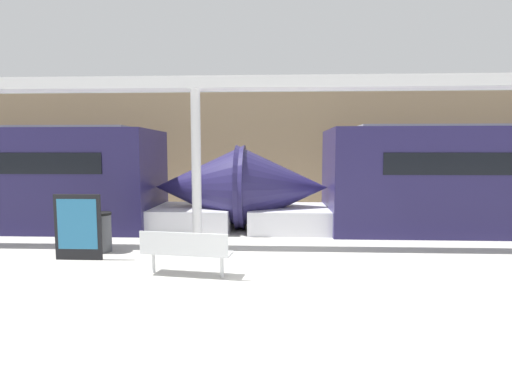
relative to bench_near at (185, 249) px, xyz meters
name	(u,v)px	position (x,y,z in m)	size (l,w,h in m)	color
ground_plane	(270,283)	(1.64, -0.34, -0.53)	(60.00, 60.00, 0.00)	#B2AFA8
station_wall	(273,150)	(1.64, 10.10, 1.97)	(56.00, 0.20, 5.00)	#9E8460
bench_near	(185,249)	(0.00, 0.00, 0.00)	(1.81, 0.70, 0.88)	silver
trash_bin	(101,232)	(-2.47, 1.83, -0.05)	(0.51, 0.51, 0.96)	#4C4F54
poster_board	(78,227)	(-2.65, 1.08, 0.22)	(1.05, 0.07, 1.47)	black
support_column_near	(196,171)	(-0.21, 2.25, 1.42)	(0.24, 0.24, 3.90)	silver
canopy_beam	(195,84)	(-0.21, 2.25, 3.51)	(28.00, 0.60, 0.28)	silver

